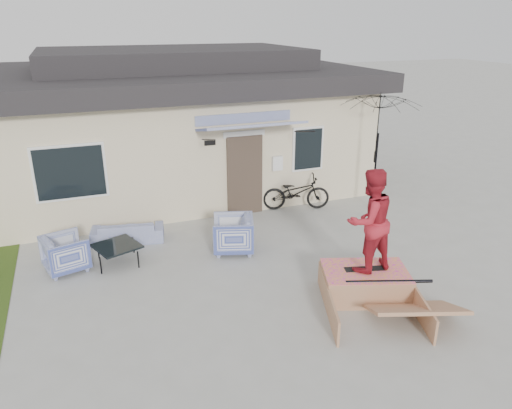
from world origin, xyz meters
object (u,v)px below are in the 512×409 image
object	(u,v)px
patio_umbrella	(377,146)
skater	(370,219)
loveseat	(127,228)
skate_ramp	(365,283)
armchair_left	(65,251)
coffee_table	(118,254)
armchair_right	(233,232)
skateboard	(365,268)
bicycle	(296,189)

from	to	relation	value
patio_umbrella	skater	size ratio (longest dim) A/B	1.14
skater	loveseat	bearing A→B (deg)	-52.89
skate_ramp	skater	size ratio (longest dim) A/B	1.07
patio_umbrella	skater	distance (m)	4.53
armchair_left	coffee_table	bearing A→B (deg)	-108.93
armchair_left	loveseat	bearing A→B (deg)	-69.18
coffee_table	skater	bearing A→B (deg)	-34.93
armchair_right	loveseat	bearing A→B (deg)	-104.77
skateboard	coffee_table	bearing A→B (deg)	159.99
bicycle	armchair_right	bearing A→B (deg)	143.79
loveseat	armchair_left	distance (m)	1.67
armchair_left	patio_umbrella	distance (m)	7.96
coffee_table	skateboard	distance (m)	5.12
loveseat	armchair_left	size ratio (longest dim) A/B	1.97
armchair_left	bicycle	world-z (taller)	bicycle
skate_ramp	armchair_right	bearing A→B (deg)	141.98
bicycle	skateboard	world-z (taller)	bicycle
bicycle	skateboard	size ratio (longest dim) A/B	2.37
skateboard	bicycle	bearing A→B (deg)	96.17
loveseat	skateboard	xyz separation A→B (m)	(3.85, -3.97, 0.22)
coffee_table	bicycle	world-z (taller)	bicycle
coffee_table	patio_umbrella	distance (m)	7.02
patio_umbrella	skater	bearing A→B (deg)	-125.39
skateboard	skater	size ratio (longest dim) A/B	0.40
loveseat	skate_ramp	distance (m)	5.56
coffee_table	bicycle	distance (m)	5.11
armchair_right	patio_umbrella	distance (m)	4.66
skate_ramp	skateboard	xyz separation A→B (m)	(0.02, 0.05, 0.28)
skater	armchair_right	bearing A→B (deg)	-63.58
skateboard	skate_ramp	bearing A→B (deg)	-94.38
coffee_table	patio_umbrella	bearing A→B (deg)	6.41
armchair_left	skateboard	distance (m)	6.00
skate_ramp	skateboard	distance (m)	0.29
skateboard	patio_umbrella	bearing A→B (deg)	69.52
bicycle	skater	distance (m)	4.58
armchair_right	coffee_table	size ratio (longest dim) A/B	1.07
loveseat	skate_ramp	world-z (taller)	loveseat
bicycle	skater	bearing A→B (deg)	-172.16
coffee_table	skateboard	xyz separation A→B (m)	(4.19, -2.92, 0.33)
skate_ramp	skater	distance (m)	1.27
loveseat	skateboard	world-z (taller)	loveseat
loveseat	skater	bearing A→B (deg)	145.11
coffee_table	patio_umbrella	world-z (taller)	patio_umbrella
armchair_right	skateboard	distance (m)	3.12
armchair_right	patio_umbrella	bearing A→B (deg)	121.92
bicycle	skater	xyz separation A→B (m)	(-0.68, -4.43, 0.95)
armchair_right	skate_ramp	xyz separation A→B (m)	(1.70, -2.65, -0.19)
armchair_left	coffee_table	xyz separation A→B (m)	(1.01, -0.07, -0.21)
bicycle	skate_ramp	world-z (taller)	bicycle
armchair_right	coffee_table	world-z (taller)	armchair_right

